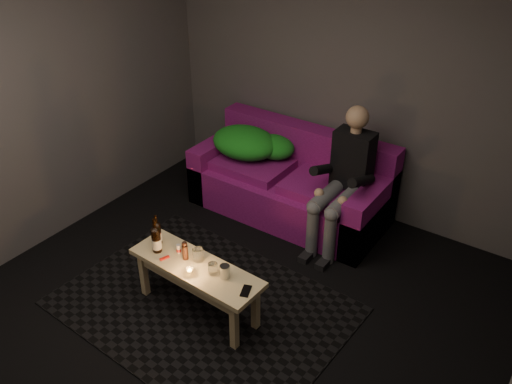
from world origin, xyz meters
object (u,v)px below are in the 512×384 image
at_px(coffee_table, 196,274).
at_px(steel_cup, 225,272).
at_px(beer_bottle_a, 157,233).
at_px(beer_bottle_b, 156,239).
at_px(sofa, 292,185).
at_px(person, 344,177).

distance_m(coffee_table, steel_cup, 0.29).
height_order(beer_bottle_a, beer_bottle_b, beer_bottle_b).
height_order(sofa, beer_bottle_b, sofa).
distance_m(coffee_table, beer_bottle_b, 0.41).
bearing_deg(beer_bottle_b, person, 61.77).
distance_m(sofa, steel_cup, 1.70).
height_order(sofa, steel_cup, sofa).
distance_m(person, steel_cup, 1.50).
bearing_deg(beer_bottle_b, steel_cup, 4.80).
distance_m(sofa, beer_bottle_b, 1.72).
bearing_deg(steel_cup, beer_bottle_b, -175.20).
bearing_deg(beer_bottle_a, beer_bottle_b, -50.17).
height_order(beer_bottle_a, steel_cup, beer_bottle_a).
bearing_deg(sofa, person, -14.11).
relative_size(coffee_table, beer_bottle_a, 4.31).
relative_size(coffee_table, steel_cup, 10.81).
relative_size(beer_bottle_a, steel_cup, 2.51).
relative_size(person, coffee_table, 1.14).
bearing_deg(steel_cup, sofa, 104.51).
bearing_deg(coffee_table, steel_cup, 4.46).
distance_m(beer_bottle_a, steel_cup, 0.69).
bearing_deg(sofa, steel_cup, -75.49).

